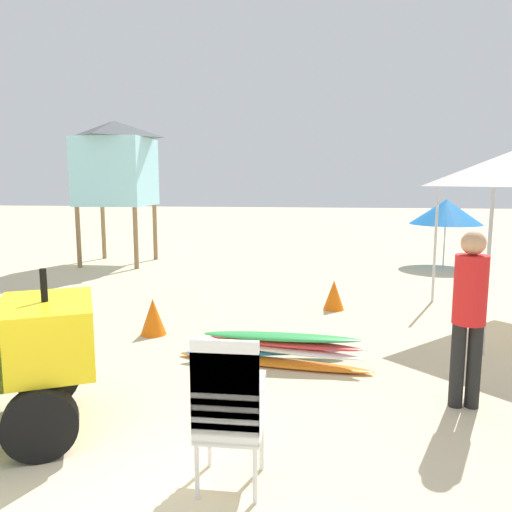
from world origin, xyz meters
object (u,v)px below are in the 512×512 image
lifeguard_near_center (469,307)px  beach_umbrella_left (446,212)px  stacked_plastic_chairs (228,402)px  lifeguard_tower (116,163)px  traffic_cone_near (153,317)px  traffic_cone_far (334,295)px  surfboard_pile (275,349)px

lifeguard_near_center → beach_umbrella_left: size_ratio=0.95×
lifeguard_near_center → beach_umbrella_left: 9.09m
stacked_plastic_chairs → lifeguard_near_center: bearing=38.3°
lifeguard_near_center → lifeguard_tower: size_ratio=0.47×
beach_umbrella_left → traffic_cone_near: bearing=-130.0°
traffic_cone_near → lifeguard_tower: bearing=116.1°
traffic_cone_far → surfboard_pile: bearing=-106.3°
lifeguard_tower → stacked_plastic_chairs: bearing=-63.9°
traffic_cone_near → traffic_cone_far: 3.26m
surfboard_pile → beach_umbrella_left: (3.91, 7.91, 1.26)m
beach_umbrella_left → traffic_cone_near: 9.11m
beach_umbrella_left → stacked_plastic_chairs: bearing=-110.9°
lifeguard_near_center → lifeguard_tower: lifeguard_tower is taller
surfboard_pile → lifeguard_near_center: 2.38m
stacked_plastic_chairs → beach_umbrella_left: 11.32m
stacked_plastic_chairs → lifeguard_tower: size_ratio=0.31×
surfboard_pile → lifeguard_near_center: bearing=-25.9°
surfboard_pile → lifeguard_near_center: (2.00, -0.97, 0.85)m
surfboard_pile → lifeguard_tower: 9.07m
lifeguard_tower → traffic_cone_far: size_ratio=7.26×
lifeguard_near_center → traffic_cone_near: size_ratio=3.27×
stacked_plastic_chairs → traffic_cone_far: size_ratio=2.26×
beach_umbrella_left → lifeguard_tower: bearing=-175.2°
surfboard_pile → traffic_cone_near: (-1.90, 0.98, 0.08)m
lifeguard_near_center → traffic_cone_far: bearing=107.6°
traffic_cone_far → beach_umbrella_left: bearing=58.9°
stacked_plastic_chairs → surfboard_pile: size_ratio=0.48×
stacked_plastic_chairs → beach_umbrella_left: size_ratio=0.63×
surfboard_pile → stacked_plastic_chairs: bearing=-92.5°
surfboard_pile → lifeguard_tower: size_ratio=0.65×
beach_umbrella_left → lifeguard_near_center: bearing=-102.1°
stacked_plastic_chairs → surfboard_pile: stacked_plastic_chairs is taller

